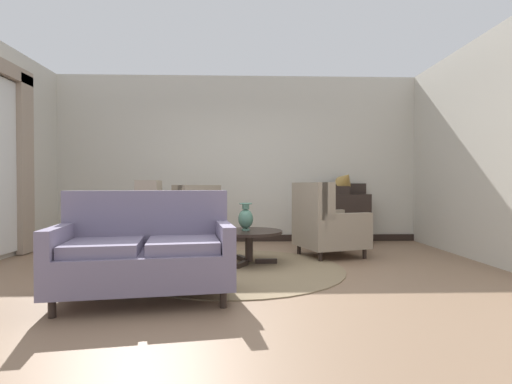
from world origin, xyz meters
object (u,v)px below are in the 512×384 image
Objects in this scene: porcelain_vase at (246,218)px; gramophone at (345,182)px; armchair_beside_settee at (188,224)px; armchair_back_corner at (133,229)px; armchair_foreground_right at (325,226)px; settee at (145,253)px; sideboard at (341,215)px; coffee_table at (249,237)px.

gramophone is (1.73, 1.69, 0.48)m from porcelain_vase.
armchair_beside_settee is at bearing 136.56° from porcelain_vase.
gramophone is (3.19, 1.62, 0.63)m from armchair_back_corner.
settee is at bearing 116.23° from armchair_foreground_right.
armchair_back_corner is 2.36× the size of gramophone.
porcelain_vase is 2.45m from sideboard.
armchair_beside_settee reaches higher than settee.
settee is 1.50× the size of armchair_back_corner.
coffee_table is at bearing -30.17° from porcelain_vase.
coffee_table is 1.88× the size of gramophone.
armchair_back_corner reaches higher than sideboard.
armchair_foreground_right is 1.40m from sideboard.
armchair_back_corner reaches higher than armchair_foreground_right.
coffee_table is 1.20m from armchair_foreground_right.
sideboard is 2.30× the size of gramophone.
armchair_foreground_right is 0.98× the size of armchair_back_corner.
sideboard reaches higher than settee.
sideboard is at bearing 42.85° from settee.
armchair_foreground_right reaches higher than porcelain_vase.
porcelain_vase is 0.33× the size of armchair_back_corner.
armchair_foreground_right is 2.63m from armchair_back_corner.
coffee_table is 0.81× the size of armchair_foreground_right.
armchair_foreground_right is 0.96× the size of armchair_beside_settee.
gramophone is (0.04, -0.08, 0.58)m from sideboard.
settee is 1.67m from armchair_back_corner.
porcelain_vase reaches higher than coffee_table.
coffee_table is 1.51m from armchair_back_corner.
gramophone is (0.60, 1.21, 0.63)m from armchair_foreground_right.
sideboard is (1.64, 1.80, 0.14)m from coffee_table.
gramophone is (2.59, 0.88, 0.63)m from armchair_beside_settee.
armchair_back_corner is at bearing -151.55° from sideboard.
armchair_foreground_right is 1.01× the size of sideboard.
sideboard is (0.56, 1.29, 0.05)m from armchair_foreground_right.
porcelain_vase is at bearing 81.66° from armchair_beside_settee.
armchair_foreground_right is at bearing 25.00° from coffee_table.
armchair_back_corner is at bearing 80.99° from armchair_foreground_right.
armchair_back_corner is 1.03× the size of sideboard.
sideboard is (3.15, 1.71, 0.04)m from armchair_back_corner.
armchair_foreground_right is 2.32× the size of gramophone.
armchair_back_corner reaches higher than porcelain_vase.
porcelain_vase is 0.77× the size of gramophone.
settee is (-0.91, -1.51, -0.19)m from porcelain_vase.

